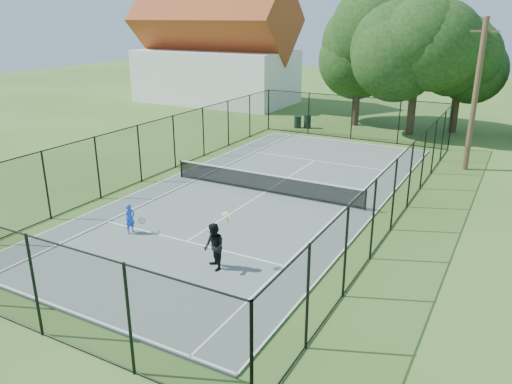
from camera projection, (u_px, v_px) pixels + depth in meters
The scene contains 13 objects.
ground at pixel (265, 193), 24.29m from camera, with size 120.00×120.00×0.00m, color #3C5A1F.
tennis_court at pixel (265, 193), 24.28m from camera, with size 11.00×24.00×0.06m, color slate.
tennis_net at pixel (265, 182), 24.09m from camera, with size 10.08×0.08×0.95m.
fence at pixel (265, 164), 23.78m from camera, with size 13.10×26.10×3.00m.
tree_near_left at pixel (360, 50), 37.59m from camera, with size 7.14×7.14×9.32m.
tree_near_mid at pixel (417, 58), 34.64m from camera, with size 6.71×6.71×8.78m.
tree_near_right at pixel (460, 66), 35.55m from camera, with size 5.42×5.42×7.49m.
building at pixel (215, 51), 48.52m from camera, with size 15.30×8.15×11.87m.
trash_bin_left at pixel (298, 122), 38.35m from camera, with size 0.58×0.58×0.89m.
trash_bin_right at pixel (307, 121), 38.23m from camera, with size 0.58×0.58×1.03m.
utility_pole at pixel (475, 95), 26.73m from camera, with size 1.40×0.30×8.16m.
player_blue at pixel (130, 219), 19.53m from camera, with size 0.76×0.48×1.21m.
player_black at pixel (214, 247), 16.66m from camera, with size 1.01×0.98×2.10m.
Camera 1 is at (10.57, -20.28, 8.17)m, focal length 35.00 mm.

